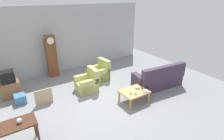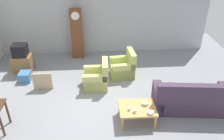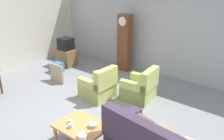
{
  "view_description": "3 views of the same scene",
  "coord_description": "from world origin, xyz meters",
  "px_view_note": "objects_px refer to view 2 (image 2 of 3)",
  "views": [
    {
      "loc": [
        -3.01,
        -5.0,
        3.63
      ],
      "look_at": [
        0.51,
        0.36,
        0.91
      ],
      "focal_mm": 28.78,
      "sensor_mm": 36.0,
      "label": 1
    },
    {
      "loc": [
        -0.25,
        -5.49,
        4.41
      ],
      "look_at": [
        0.14,
        0.42,
        0.9
      ],
      "focal_mm": 37.82,
      "sensor_mm": 36.0,
      "label": 2
    },
    {
      "loc": [
        3.7,
        -3.48,
        3.16
      ],
      "look_at": [
        0.39,
        0.63,
        1.08
      ],
      "focal_mm": 38.79,
      "sensor_mm": 36.0,
      "label": 3
    }
  ],
  "objects_px": {
    "armchair_olive_near": "(97,78)",
    "tv_crt": "(20,50)",
    "framed_picture_leaning": "(43,82)",
    "cup_white_porcelain": "(129,109)",
    "cup_blue_rimmed": "(135,111)",
    "bowl_white_stacked": "(151,112)",
    "tv_stand_cabinet": "(23,63)",
    "coffee_table_wood": "(137,109)",
    "grandfather_clock": "(77,34)",
    "bowl_shallow_green": "(145,104)",
    "armchair_olive_far": "(123,68)",
    "storage_box_blue": "(25,76)",
    "couch_floral": "(192,100)"
  },
  "relations": [
    {
      "from": "armchair_olive_near",
      "to": "coffee_table_wood",
      "type": "bearing_deg",
      "value": -57.9
    },
    {
      "from": "coffee_table_wood",
      "to": "couch_floral",
      "type": "bearing_deg",
      "value": 11.46
    },
    {
      "from": "armchair_olive_near",
      "to": "bowl_white_stacked",
      "type": "distance_m",
      "value": 2.35
    },
    {
      "from": "couch_floral",
      "to": "grandfather_clock",
      "type": "height_order",
      "value": "grandfather_clock"
    },
    {
      "from": "framed_picture_leaning",
      "to": "cup_white_porcelain",
      "type": "height_order",
      "value": "framed_picture_leaning"
    },
    {
      "from": "bowl_shallow_green",
      "to": "couch_floral",
      "type": "bearing_deg",
      "value": 9.44
    },
    {
      "from": "cup_blue_rimmed",
      "to": "bowl_shallow_green",
      "type": "bearing_deg",
      "value": 42.42
    },
    {
      "from": "armchair_olive_far",
      "to": "bowl_white_stacked",
      "type": "xyz_separation_m",
      "value": [
        0.41,
        -2.56,
        0.16
      ]
    },
    {
      "from": "grandfather_clock",
      "to": "cup_blue_rimmed",
      "type": "height_order",
      "value": "grandfather_clock"
    },
    {
      "from": "couch_floral",
      "to": "bowl_shallow_green",
      "type": "distance_m",
      "value": 1.38
    },
    {
      "from": "framed_picture_leaning",
      "to": "cup_blue_rimmed",
      "type": "relative_size",
      "value": 6.62
    },
    {
      "from": "storage_box_blue",
      "to": "bowl_white_stacked",
      "type": "height_order",
      "value": "bowl_white_stacked"
    },
    {
      "from": "grandfather_clock",
      "to": "bowl_shallow_green",
      "type": "bearing_deg",
      "value": -62.06
    },
    {
      "from": "armchair_olive_far",
      "to": "tv_stand_cabinet",
      "type": "relative_size",
      "value": 1.35
    },
    {
      "from": "cup_white_porcelain",
      "to": "storage_box_blue",
      "type": "bearing_deg",
      "value": 144.97
    },
    {
      "from": "tv_stand_cabinet",
      "to": "tv_crt",
      "type": "xyz_separation_m",
      "value": [
        0.0,
        0.0,
        0.52
      ]
    },
    {
      "from": "tv_crt",
      "to": "framed_picture_leaning",
      "type": "height_order",
      "value": "tv_crt"
    },
    {
      "from": "framed_picture_leaning",
      "to": "tv_stand_cabinet",
      "type": "bearing_deg",
      "value": 126.92
    },
    {
      "from": "armchair_olive_far",
      "to": "grandfather_clock",
      "type": "bearing_deg",
      "value": 137.06
    },
    {
      "from": "armchair_olive_far",
      "to": "tv_stand_cabinet",
      "type": "bearing_deg",
      "value": 171.22
    },
    {
      "from": "grandfather_clock",
      "to": "bowl_white_stacked",
      "type": "height_order",
      "value": "grandfather_clock"
    },
    {
      "from": "armchair_olive_near",
      "to": "cup_blue_rimmed",
      "type": "relative_size",
      "value": 10.16
    },
    {
      "from": "couch_floral",
      "to": "bowl_shallow_green",
      "type": "xyz_separation_m",
      "value": [
        -1.36,
        -0.23,
        0.11
      ]
    },
    {
      "from": "storage_box_blue",
      "to": "grandfather_clock",
      "type": "bearing_deg",
      "value": 44.08
    },
    {
      "from": "framed_picture_leaning",
      "to": "armchair_olive_near",
      "type": "bearing_deg",
      "value": 1.27
    },
    {
      "from": "grandfather_clock",
      "to": "cup_blue_rimmed",
      "type": "xyz_separation_m",
      "value": [
        1.67,
        -4.02,
        -0.51
      ]
    },
    {
      "from": "cup_white_porcelain",
      "to": "cup_blue_rimmed",
      "type": "relative_size",
      "value": 0.88
    },
    {
      "from": "couch_floral",
      "to": "tv_stand_cabinet",
      "type": "xyz_separation_m",
      "value": [
        -5.27,
        2.53,
        -0.05
      ]
    },
    {
      "from": "cup_blue_rimmed",
      "to": "bowl_shallow_green",
      "type": "xyz_separation_m",
      "value": [
        0.31,
        0.29,
        -0.01
      ]
    },
    {
      "from": "coffee_table_wood",
      "to": "tv_stand_cabinet",
      "type": "bearing_deg",
      "value": 142.33
    },
    {
      "from": "couch_floral",
      "to": "armchair_olive_near",
      "type": "distance_m",
      "value": 2.94
    },
    {
      "from": "cup_blue_rimmed",
      "to": "bowl_white_stacked",
      "type": "height_order",
      "value": "cup_blue_rimmed"
    },
    {
      "from": "bowl_white_stacked",
      "to": "bowl_shallow_green",
      "type": "height_order",
      "value": "bowl_shallow_green"
    },
    {
      "from": "armchair_olive_near",
      "to": "bowl_shallow_green",
      "type": "xyz_separation_m",
      "value": [
        1.26,
        -1.57,
        0.16
      ]
    },
    {
      "from": "armchair_olive_far",
      "to": "tv_stand_cabinet",
      "type": "xyz_separation_m",
      "value": [
        -3.57,
        0.55,
        0.0
      ]
    },
    {
      "from": "bowl_white_stacked",
      "to": "tv_stand_cabinet",
      "type": "bearing_deg",
      "value": 142.01
    },
    {
      "from": "coffee_table_wood",
      "to": "tv_crt",
      "type": "xyz_separation_m",
      "value": [
        -3.69,
        2.85,
        0.46
      ]
    },
    {
      "from": "tv_stand_cabinet",
      "to": "cup_blue_rimmed",
      "type": "xyz_separation_m",
      "value": [
        3.59,
        -3.04,
        0.17
      ]
    },
    {
      "from": "tv_crt",
      "to": "bowl_shallow_green",
      "type": "distance_m",
      "value": 4.8
    },
    {
      "from": "cup_blue_rimmed",
      "to": "bowl_white_stacked",
      "type": "bearing_deg",
      "value": -9.96
    },
    {
      "from": "coffee_table_wood",
      "to": "bowl_white_stacked",
      "type": "relative_size",
      "value": 5.57
    },
    {
      "from": "armchair_olive_near",
      "to": "cup_white_porcelain",
      "type": "height_order",
      "value": "armchair_olive_near"
    },
    {
      "from": "storage_box_blue",
      "to": "bowl_shallow_green",
      "type": "xyz_separation_m",
      "value": [
        3.69,
        -2.09,
        0.31
      ]
    },
    {
      "from": "armchair_olive_near",
      "to": "framed_picture_leaning",
      "type": "xyz_separation_m",
      "value": [
        -1.73,
        -0.04,
        -0.02
      ]
    },
    {
      "from": "framed_picture_leaning",
      "to": "cup_blue_rimmed",
      "type": "xyz_separation_m",
      "value": [
        2.67,
        -1.82,
        0.19
      ]
    },
    {
      "from": "coffee_table_wood",
      "to": "cup_blue_rimmed",
      "type": "height_order",
      "value": "cup_blue_rimmed"
    },
    {
      "from": "armchair_olive_near",
      "to": "tv_crt",
      "type": "relative_size",
      "value": 1.92
    },
    {
      "from": "coffee_table_wood",
      "to": "armchair_olive_near",
      "type": "bearing_deg",
      "value": 122.1
    },
    {
      "from": "grandfather_clock",
      "to": "storage_box_blue",
      "type": "height_order",
      "value": "grandfather_clock"
    },
    {
      "from": "bowl_shallow_green",
      "to": "armchair_olive_far",
      "type": "bearing_deg",
      "value": 98.66
    }
  ]
}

